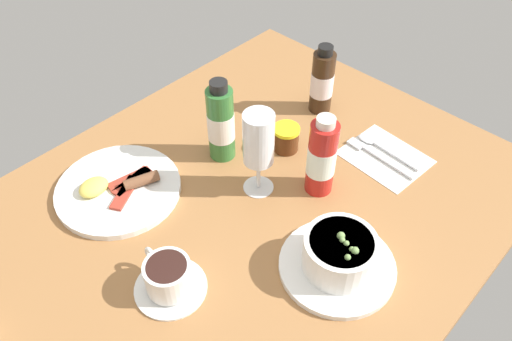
# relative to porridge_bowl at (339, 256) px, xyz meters

# --- Properties ---
(ground_plane) EXTENTS (1.10, 0.84, 0.03)m
(ground_plane) POSITION_rel_porridge_bowl_xyz_m (-0.02, 0.22, -0.05)
(ground_plane) COLOR #9E6B3D
(porridge_bowl) EXTENTS (0.20, 0.20, 0.09)m
(porridge_bowl) POSITION_rel_porridge_bowl_xyz_m (0.00, 0.00, 0.00)
(porridge_bowl) COLOR white
(porridge_bowl) RESTS_ON ground_plane
(cutlery_setting) EXTENTS (0.15, 0.18, 0.01)m
(cutlery_setting) POSITION_rel_porridge_bowl_xyz_m (0.30, 0.10, -0.03)
(cutlery_setting) COLOR white
(cutlery_setting) RESTS_ON ground_plane
(coffee_cup) EXTENTS (0.12, 0.13, 0.07)m
(coffee_cup) POSITION_rel_porridge_bowl_xyz_m (-0.23, 0.18, -0.01)
(coffee_cup) COLOR white
(coffee_cup) RESTS_ON ground_plane
(wine_glass) EXTENTS (0.06, 0.06, 0.19)m
(wine_glass) POSITION_rel_porridge_bowl_xyz_m (0.05, 0.23, 0.09)
(wine_glass) COLOR white
(wine_glass) RESTS_ON ground_plane
(jam_jar) EXTENTS (0.06, 0.06, 0.06)m
(jam_jar) POSITION_rel_porridge_bowl_xyz_m (0.17, 0.27, -0.01)
(jam_jar) COLOR #512812
(jam_jar) RESTS_ON ground_plane
(sauce_bottle_brown) EXTENTS (0.05, 0.05, 0.17)m
(sauce_bottle_brown) POSITION_rel_porridge_bowl_xyz_m (0.33, 0.30, 0.04)
(sauce_bottle_brown) COLOR #382314
(sauce_bottle_brown) RESTS_ON ground_plane
(sauce_bottle_red) EXTENTS (0.06, 0.06, 0.18)m
(sauce_bottle_red) POSITION_rel_porridge_bowl_xyz_m (0.13, 0.14, 0.05)
(sauce_bottle_red) COLOR #B21E19
(sauce_bottle_red) RESTS_ON ground_plane
(sauce_bottle_green) EXTENTS (0.06, 0.06, 0.19)m
(sauce_bottle_green) POSITION_rel_porridge_bowl_xyz_m (0.07, 0.36, 0.05)
(sauce_bottle_green) COLOR #337233
(sauce_bottle_green) RESTS_ON ground_plane
(breakfast_plate) EXTENTS (0.25, 0.25, 0.04)m
(breakfast_plate) POSITION_rel_porridge_bowl_xyz_m (-0.15, 0.43, -0.03)
(breakfast_plate) COLOR white
(breakfast_plate) RESTS_ON ground_plane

